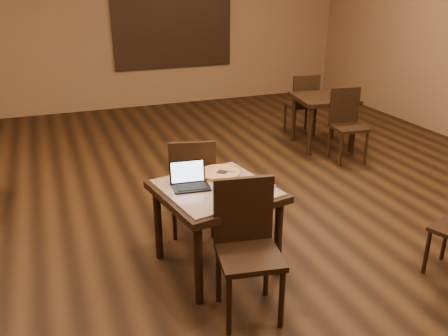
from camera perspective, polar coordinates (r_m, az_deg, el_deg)
name	(u,v)px	position (r m, az deg, el deg)	size (l,w,h in m)	color
ground	(255,211)	(5.23, 3.71, -5.20)	(10.00, 10.00, 0.00)	black
wall_back	(147,28)	(9.47, -9.25, 16.32)	(8.00, 0.02, 3.00)	olive
mural	(173,24)	(9.54, -6.16, 16.81)	(2.34, 0.05, 1.64)	#245184
tiled_table	(216,198)	(3.99, -0.96, -3.63)	(1.07, 1.07, 0.76)	black
chair_main_near	(247,240)	(3.53, 2.74, -8.65)	(0.52, 0.52, 1.04)	black
chair_main_far	(192,181)	(4.55, -3.86, -1.63)	(0.52, 0.52, 1.00)	black
laptop	(189,180)	(3.95, -4.19, -1.45)	(0.32, 0.26, 0.20)	black
plate	(249,190)	(3.87, 3.02, -2.70)	(0.29, 0.29, 0.02)	white
pizza_slice	(249,189)	(3.86, 3.02, -2.51)	(0.19, 0.19, 0.02)	beige
pizza_pan	(219,174)	(4.19, -0.56, -0.73)	(0.35, 0.35, 0.01)	silver
pizza_whole	(219,173)	(4.18, -0.56, -0.55)	(0.36, 0.36, 0.03)	beige
spatula	(222,172)	(4.17, -0.21, -0.50)	(0.09, 0.22, 0.01)	silver
napkin_roll	(267,184)	(3.97, 5.17, -1.97)	(0.11, 0.14, 0.04)	white
other_table_a	(324,105)	(7.19, 11.89, 7.41)	(0.93, 0.93, 0.77)	black
other_table_a_chair_near	(347,120)	(6.76, 14.54, 5.57)	(0.49, 0.49, 0.99)	black
other_table_a_chair_far	(303,101)	(7.68, 9.46, 7.90)	(0.49, 0.49, 0.99)	black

